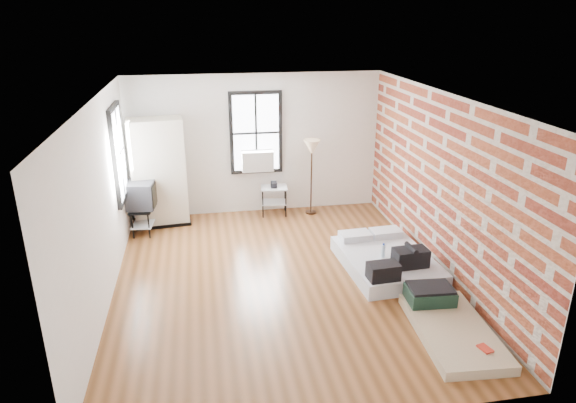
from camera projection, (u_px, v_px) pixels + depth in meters
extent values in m
plane|color=#553116|center=(280.00, 280.00, 7.95)|extent=(6.00, 6.00, 0.00)
cube|color=silver|center=(256.00, 145.00, 10.23)|extent=(5.00, 0.01, 2.80)
cube|color=silver|center=(332.00, 304.00, 4.69)|extent=(5.00, 0.01, 2.80)
cube|color=silver|center=(101.00, 205.00, 7.05)|extent=(0.01, 6.00, 2.80)
cube|color=brown|center=(441.00, 185.00, 7.87)|extent=(0.02, 6.00, 2.80)
cube|color=white|center=(279.00, 98.00, 6.97)|extent=(5.00, 6.00, 0.01)
cube|color=white|center=(256.00, 133.00, 10.09)|extent=(0.90, 0.02, 1.50)
cube|color=black|center=(231.00, 134.00, 10.03)|extent=(0.07, 0.08, 1.64)
cube|color=black|center=(280.00, 132.00, 10.19)|extent=(0.07, 0.08, 1.64)
cube|color=black|center=(255.00, 93.00, 9.84)|extent=(0.90, 0.08, 0.07)
cube|color=black|center=(257.00, 171.00, 10.39)|extent=(0.90, 0.08, 0.07)
cube|color=black|center=(256.00, 133.00, 10.08)|extent=(0.04, 0.02, 1.50)
cube|color=black|center=(256.00, 133.00, 10.08)|extent=(0.90, 0.02, 0.04)
cube|color=silver|center=(257.00, 161.00, 10.17)|extent=(0.62, 0.30, 0.40)
cube|color=white|center=(119.00, 154.00, 8.63)|extent=(0.02, 0.90, 1.50)
cube|color=black|center=(114.00, 162.00, 8.18)|extent=(0.08, 0.07, 1.64)
cube|color=black|center=(122.00, 147.00, 9.08)|extent=(0.08, 0.07, 1.64)
cube|color=black|center=(113.00, 107.00, 8.36)|extent=(0.08, 0.90, 0.07)
cube|color=black|center=(123.00, 198.00, 8.91)|extent=(0.08, 0.90, 0.07)
cube|color=black|center=(120.00, 154.00, 8.64)|extent=(0.02, 0.04, 1.50)
cube|color=black|center=(120.00, 154.00, 8.64)|extent=(0.02, 0.90, 0.04)
cube|color=silver|center=(387.00, 262.00, 8.27)|extent=(1.42, 1.87, 0.24)
cube|color=silver|center=(355.00, 236.00, 8.79)|extent=(0.54, 0.36, 0.11)
cube|color=silver|center=(386.00, 233.00, 8.91)|extent=(0.54, 0.36, 0.11)
cube|color=black|center=(410.00, 257.00, 7.83)|extent=(0.54, 0.33, 0.28)
cylinder|color=black|center=(411.00, 248.00, 7.78)|extent=(0.09, 0.33, 0.08)
cube|color=black|center=(383.00, 271.00, 7.46)|extent=(0.47, 0.31, 0.25)
cylinder|color=#C6E3FF|center=(383.00, 251.00, 8.13)|extent=(0.07, 0.07, 0.21)
cylinder|color=#1838AB|center=(384.00, 244.00, 8.09)|extent=(0.03, 0.03, 0.03)
cube|color=tan|center=(453.00, 331.00, 6.57)|extent=(1.01, 1.76, 0.13)
cube|color=#142F23|center=(430.00, 295.00, 7.08)|extent=(0.65, 0.49, 0.20)
cube|color=black|center=(431.00, 287.00, 7.04)|extent=(0.62, 0.45, 0.04)
cube|color=red|center=(485.00, 349.00, 6.10)|extent=(0.16, 0.20, 0.02)
cube|color=black|center=(163.00, 221.00, 10.07)|extent=(1.10, 0.70, 0.06)
cube|color=beige|center=(159.00, 171.00, 9.71)|extent=(1.05, 0.65, 2.00)
cylinder|color=black|center=(263.00, 204.00, 10.23)|extent=(0.02, 0.02, 0.58)
cylinder|color=black|center=(286.00, 204.00, 10.26)|extent=(0.02, 0.02, 0.58)
cylinder|color=black|center=(263.00, 198.00, 10.56)|extent=(0.02, 0.02, 0.58)
cylinder|color=black|center=(285.00, 198.00, 10.59)|extent=(0.02, 0.02, 0.58)
cube|color=silver|center=(274.00, 187.00, 10.31)|extent=(0.57, 0.47, 0.02)
cube|color=silver|center=(274.00, 202.00, 10.42)|extent=(0.54, 0.45, 0.02)
cube|color=black|center=(274.00, 184.00, 10.29)|extent=(0.15, 0.20, 0.10)
cylinder|color=black|center=(311.00, 212.00, 10.56)|extent=(0.22, 0.22, 0.03)
cylinder|color=black|center=(311.00, 181.00, 10.33)|extent=(0.03, 0.03, 1.33)
cone|color=tan|center=(312.00, 147.00, 10.08)|extent=(0.33, 0.33, 0.29)
cylinder|color=black|center=(133.00, 226.00, 9.30)|extent=(0.03, 0.03, 0.49)
cylinder|color=black|center=(149.00, 226.00, 9.32)|extent=(0.03, 0.03, 0.49)
cylinder|color=black|center=(139.00, 214.00, 9.85)|extent=(0.03, 0.03, 0.49)
cylinder|color=black|center=(155.00, 214.00, 9.87)|extent=(0.03, 0.03, 0.49)
cube|color=black|center=(143.00, 208.00, 9.50)|extent=(0.47, 0.74, 0.03)
cube|color=silver|center=(144.00, 222.00, 9.60)|extent=(0.45, 0.72, 0.02)
cube|color=black|center=(141.00, 194.00, 9.41)|extent=(0.55, 0.62, 0.49)
cube|color=black|center=(155.00, 194.00, 9.42)|extent=(0.07, 0.47, 0.39)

